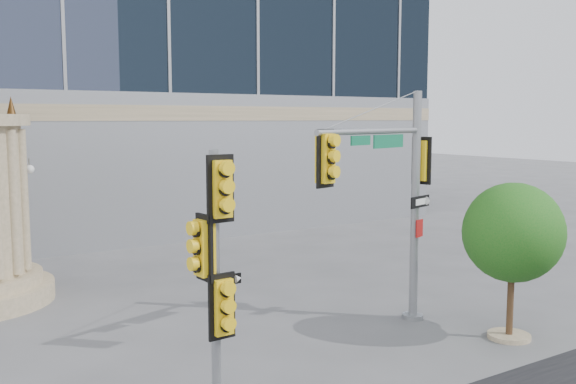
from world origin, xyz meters
TOP-DOWN VIEW (x-y plane):
  - ground at (0.00, 0.00)m, footprint 120.00×120.00m
  - main_signal_pole at (2.20, 1.21)m, footprint 4.26×1.62m
  - secondary_signal_pole at (-3.27, -0.51)m, footprint 0.79×0.58m
  - street_tree at (4.04, -0.75)m, footprint 2.29×2.24m

SIDE VIEW (x-z plane):
  - ground at x=0.00m, z-range 0.00..0.00m
  - street_tree at x=4.04m, z-range 0.57..4.14m
  - secondary_signal_pole at x=-3.27m, z-range 0.39..4.87m
  - main_signal_pole at x=2.20m, z-range 0.68..6.33m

